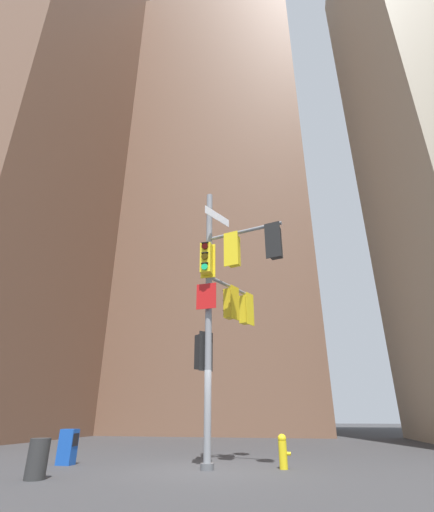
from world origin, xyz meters
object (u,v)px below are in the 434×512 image
(signal_pole_assembly, at_px, (226,294))
(trash_bin, at_px, (38,459))
(fire_hydrant, at_px, (283,450))
(newspaper_box, at_px, (68,447))

(signal_pole_assembly, distance_m, trash_bin, 6.43)
(fire_hydrant, xyz_separation_m, newspaper_box, (-6.19, -0.35, 0.03))
(newspaper_box, relative_size, trash_bin, 1.13)
(newspaper_box, distance_m, trash_bin, 2.63)
(fire_hydrant, xyz_separation_m, trash_bin, (-5.36, -2.85, -0.03))
(fire_hydrant, relative_size, trash_bin, 1.02)
(fire_hydrant, bearing_deg, signal_pole_assembly, -168.48)
(newspaper_box, xyz_separation_m, trash_bin, (0.83, -2.50, -0.06))
(fire_hydrant, bearing_deg, newspaper_box, -176.78)
(signal_pole_assembly, height_order, newspaper_box, signal_pole_assembly)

